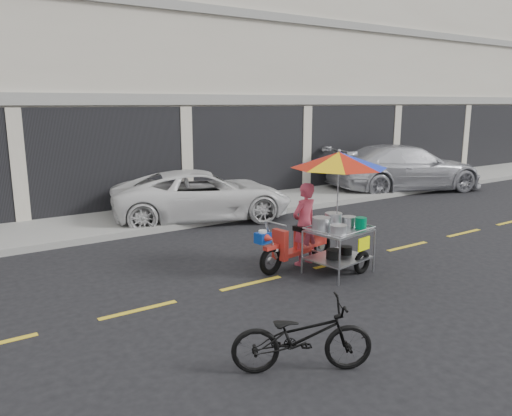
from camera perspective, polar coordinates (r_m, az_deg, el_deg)
ground at (r=9.75m, az=9.38°, el=-6.21°), size 90.00×90.00×0.00m
sidewalk at (r=14.10m, az=-6.04°, el=-0.14°), size 45.00×3.00×0.15m
shophouse_block at (r=19.64m, az=-6.00°, el=15.47°), size 36.00×8.11×10.40m
centerline at (r=9.75m, az=9.38°, el=-6.19°), size 42.00×0.10×0.01m
white_pickup at (r=13.10m, az=-6.11°, el=1.49°), size 5.09×3.41×1.30m
silver_pickup at (r=18.09m, az=16.62°, el=4.43°), size 5.89×3.70×1.59m
near_bicycle at (r=5.85m, az=5.29°, el=-14.41°), size 1.68×1.27×0.85m
food_vendor_rig at (r=9.04m, az=7.95°, el=1.53°), size 2.42×1.95×2.23m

